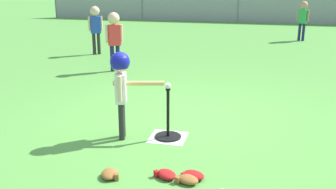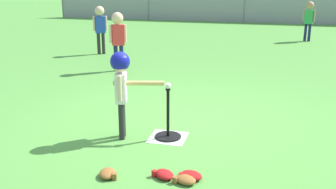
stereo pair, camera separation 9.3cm
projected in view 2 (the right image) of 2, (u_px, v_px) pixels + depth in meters
The scene contains 13 objects.
ground_plane at pixel (186, 122), 5.41m from camera, with size 60.00×60.00×0.00m, color #51933D.
home_plate at pixel (168, 137), 4.91m from camera, with size 0.44×0.44×0.01m, color white.
batting_tee at pixel (168, 130), 4.88m from camera, with size 0.32×0.32×0.62m.
baseball_on_tee at pixel (168, 86), 4.72m from camera, with size 0.07×0.07×0.07m, color white.
batter_child at pixel (121, 78), 4.69m from camera, with size 0.62×0.30×1.06m.
fielder_deep_right at pixel (100, 23), 9.73m from camera, with size 0.30×0.24×1.16m.
fielder_near_right at pixel (309, 16), 11.58m from camera, with size 0.33×0.23×1.14m.
fielder_near_left at pixel (118, 34), 8.03m from camera, with size 0.31×0.24×1.18m.
glove_by_plate at pixel (185, 179), 3.84m from camera, with size 0.27×0.24×0.07m.
glove_near_bats at pixel (164, 174), 3.94m from camera, with size 0.27×0.27×0.07m.
glove_tossed_aside at pixel (191, 175), 3.92m from camera, with size 0.27×0.24×0.07m.
glove_outfield_drop at pixel (108, 173), 3.96m from camera, with size 0.23×0.26×0.07m.
outfield_fence at pixel (244, 7), 16.06m from camera, with size 16.06×0.06×1.15m.
Camera 2 is at (0.99, -4.97, 1.93)m, focal length 43.00 mm.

